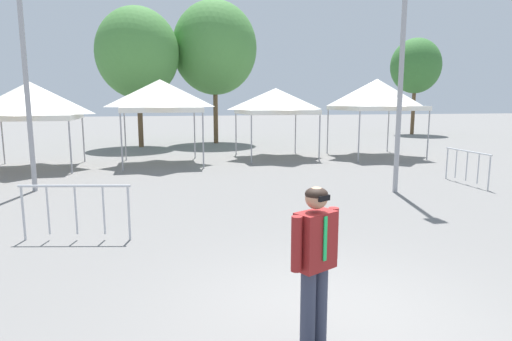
{
  "coord_description": "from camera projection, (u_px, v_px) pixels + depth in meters",
  "views": [
    {
      "loc": [
        -2.03,
        -4.68,
        2.64
      ],
      "look_at": [
        -0.26,
        3.35,
        1.3
      ],
      "focal_mm": 30.4,
      "sensor_mm": 36.0,
      "label": 1
    }
  ],
  "objects": [
    {
      "name": "crowd_barrier_near_person",
      "position": [
        75.0,
        201.0,
        8.15
      ],
      "size": [
        2.06,
        0.48,
        1.08
      ],
      "color": "#B7BABF",
      "rests_on": "ground"
    },
    {
      "name": "canopy_tent_behind_left",
      "position": [
        377.0,
        95.0,
        20.06
      ],
      "size": [
        3.59,
        3.59,
        3.6
      ],
      "color": "#9E9EA3",
      "rests_on": "ground"
    },
    {
      "name": "light_pole_opposite_side",
      "position": [
        404.0,
        24.0,
        11.83
      ],
      "size": [
        0.36,
        0.36,
        8.28
      ],
      "color": "#9E9EA3",
      "rests_on": "ground"
    },
    {
      "name": "tree_behind_tents_center",
      "position": [
        416.0,
        66.0,
        33.01
      ],
      "size": [
        3.76,
        3.76,
        7.29
      ],
      "color": "brown",
      "rests_on": "ground"
    },
    {
      "name": "canopy_tent_behind_center",
      "position": [
        31.0,
        101.0,
        16.49
      ],
      "size": [
        3.35,
        3.35,
        3.33
      ],
      "color": "#9E9EA3",
      "rests_on": "ground"
    },
    {
      "name": "crowd_barrier_mid_lot",
      "position": [
        467.0,
        161.0,
        13.63
      ],
      "size": [
        0.09,
        2.1,
        1.08
      ],
      "color": "#B7BABF",
      "rests_on": "ground"
    },
    {
      "name": "light_pole_near_lift",
      "position": [
        21.0,
        17.0,
        11.96
      ],
      "size": [
        0.36,
        0.36,
        8.66
      ],
      "color": "#9E9EA3",
      "rests_on": "ground"
    },
    {
      "name": "canopy_tent_center",
      "position": [
        160.0,
        96.0,
        17.67
      ],
      "size": [
        3.29,
        3.29,
        3.47
      ],
      "color": "#9E9EA3",
      "rests_on": "ground"
    },
    {
      "name": "tree_behind_tents_left",
      "position": [
        137.0,
        53.0,
        23.87
      ],
      "size": [
        4.53,
        4.53,
        7.69
      ],
      "color": "brown",
      "rests_on": "ground"
    },
    {
      "name": "person_foreground",
      "position": [
        315.0,
        258.0,
        4.46
      ],
      "size": [
        0.59,
        0.4,
        1.78
      ],
      "color": "#33384C",
      "rests_on": "ground"
    },
    {
      "name": "ground_plane",
      "position": [
        335.0,
        315.0,
        5.37
      ],
      "size": [
        140.0,
        140.0,
        0.0
      ],
      "primitive_type": "plane",
      "color": "slate"
    },
    {
      "name": "canopy_tent_left_of_center",
      "position": [
        276.0,
        101.0,
        19.73
      ],
      "size": [
        3.35,
        3.35,
        3.17
      ],
      "color": "#9E9EA3",
      "rests_on": "ground"
    },
    {
      "name": "tree_behind_tents_right",
      "position": [
        215.0,
        48.0,
        25.99
      ],
      "size": [
        5.05,
        5.05,
        8.5
      ],
      "color": "brown",
      "rests_on": "ground"
    }
  ]
}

